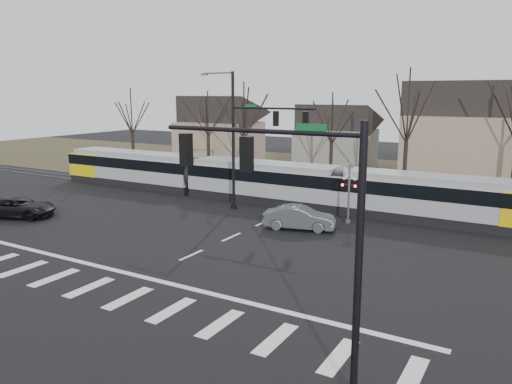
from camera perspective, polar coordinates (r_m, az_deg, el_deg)
The scene contains 16 objects.
ground at distance 26.12m, azimuth -10.10°, elevation -8.33°, with size 140.00×140.00×0.00m, color black.
grass_verge at distance 53.84m, azimuth 12.43°, elevation 1.76°, with size 140.00×28.00×0.01m, color #38331E.
crosswalk at distance 23.44m, azimuth -16.54°, elevation -10.96°, with size 27.00×2.60×0.01m.
stop_line at distance 24.87m, azimuth -12.81°, elevation -9.45°, with size 28.00×0.35×0.01m, color silver.
lane_dashes at distance 39.17m, azimuth 5.17°, elevation -1.55°, with size 0.18×30.00×0.01m.
rail_pair at distance 38.99m, azimuth 5.04°, elevation -1.57°, with size 90.00×1.52×0.06m.
tram at distance 40.38m, azimuth 0.75°, elevation 1.40°, with size 42.28×3.14×3.20m.
sedan at distance 32.34m, azimuth 4.98°, elevation -2.95°, with size 4.85×2.79×1.51m, color #4B4F52.
suv at distance 39.13m, azimuth -25.56°, elevation -1.58°, with size 5.67×4.33×1.43m, color black.
signal_pole_near_right at distance 14.42m, azimuth 4.70°, elevation -2.93°, with size 6.72×0.44×8.00m.
signal_pole_far at distance 36.34m, azimuth -0.50°, elevation 6.58°, with size 9.28×0.44×10.20m.
rail_crossing_signal at distance 34.02m, azimuth 10.55°, elevation -0.43°, with size 1.08×0.36×4.00m.
tree_row at distance 46.95m, azimuth 12.75°, elevation 6.52°, with size 59.20×7.20×10.00m.
house_a at distance 63.97m, azimuth -4.24°, elevation 7.49°, with size 9.72×8.64×8.60m.
house_b at distance 58.76m, azimuth 9.15°, elevation 6.56°, with size 8.64×7.56×7.65m.
house_c at distance 52.23m, azimuth 22.51°, elevation 6.66°, with size 10.80×8.64×10.10m.
Camera 1 is at (16.11, -18.63, 8.71)m, focal length 35.00 mm.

